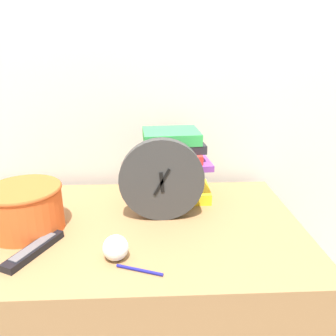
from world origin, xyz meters
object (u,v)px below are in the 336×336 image
(basket, at_px, (25,207))
(crumpled_paper_ball, at_px, (115,248))
(pen, at_px, (140,270))
(tv_remote, at_px, (34,250))
(desk_clock, at_px, (162,180))
(book_stack, at_px, (174,167))

(basket, relative_size, crumpled_paper_ball, 3.33)
(pen, bearing_deg, basket, 147.71)
(tv_remote, bearing_deg, crumpled_paper_ball, -9.27)
(tv_remote, bearing_deg, pen, -17.65)
(basket, height_order, pen, basket)
(desk_clock, bearing_deg, crumpled_paper_ball, -121.13)
(tv_remote, distance_m, crumpled_paper_ball, 0.22)
(desk_clock, xyz_separation_m, basket, (-0.41, -0.05, -0.06))
(basket, xyz_separation_m, tv_remote, (0.06, -0.13, -0.06))
(book_stack, xyz_separation_m, pen, (-0.11, -0.42, -0.12))
(book_stack, distance_m, crumpled_paper_ball, 0.42)
(book_stack, height_order, basket, book_stack)
(book_stack, relative_size, pen, 2.22)
(desk_clock, height_order, crumpled_paper_ball, desk_clock)
(crumpled_paper_ball, xyz_separation_m, pen, (0.07, -0.06, -0.03))
(crumpled_paper_ball, bearing_deg, book_stack, 63.88)
(desk_clock, bearing_deg, tv_remote, -153.06)
(desk_clock, relative_size, pen, 2.26)
(crumpled_paper_ball, bearing_deg, desk_clock, 58.87)
(desk_clock, distance_m, crumpled_paper_ball, 0.27)
(desk_clock, bearing_deg, basket, -173.11)
(desk_clock, relative_size, basket, 1.19)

